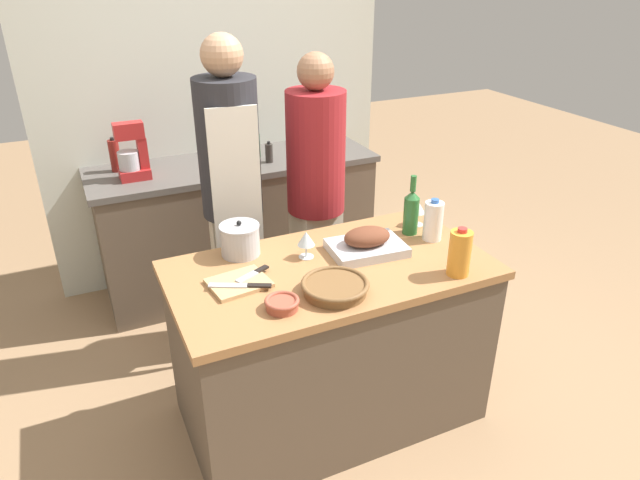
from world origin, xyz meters
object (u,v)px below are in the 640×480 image
Objects in this scene: wine_glass_left at (306,239)px; person_cook_aproned at (232,189)px; knife_chef at (242,285)px; person_cook_guest at (316,189)px; juice_jug at (460,253)px; wine_glass_right at (417,208)px; wicker_basket at (335,287)px; stock_pot at (240,240)px; mixing_bowl at (282,303)px; milk_jug at (433,221)px; condiment_bottle_tall at (115,156)px; condiment_bottle_extra at (257,145)px; stand_mixer at (133,156)px; knife_paring at (254,273)px; condiment_bottle_short at (269,153)px; roasting_pan at (367,243)px; cutting_board at (239,283)px; wine_bottle_green at (411,211)px.

person_cook_aproned is (-0.16, 0.62, 0.05)m from wine_glass_left.
person_cook_guest is (0.68, 0.75, 0.05)m from knife_chef.
juice_jug reaches higher than wine_glass_right.
wicker_basket is 0.56m from stock_pot.
person_cook_guest reaches higher than knife_chef.
person_cook_aproned is (0.10, 0.98, 0.12)m from mixing_bowl.
mixing_bowl is 0.45m from wine_glass_left.
knife_chef is at bearing -176.34° from milk_jug.
condiment_bottle_tall is 0.90m from condiment_bottle_extra.
knife_chef is 0.73× the size of stand_mixer.
stock_pot reaches higher than knife_paring.
condiment_bottle_short is at bearing 65.32° from knife_chef.
condiment_bottle_tall reaches higher than mixing_bowl.
roasting_pan is 0.29m from wine_glass_left.
milk_jug is at bearing 1.20° from cutting_board.
knife_chef is at bearing -135.63° from knife_paring.
juice_jug is 1.05m from person_cook_guest.
wine_glass_left is 0.08× the size of person_cook_guest.
cutting_board is 1.49m from condiment_bottle_short.
mixing_bowl is 0.99m from person_cook_aproned.
wine_glass_right reaches higher than knife_paring.
person_cook_aproned is at bearing 122.24° from roasting_pan.
wine_bottle_green is 0.96m from person_cook_aproned.
knife_chef is at bearing -106.82° from stock_pot.
roasting_pan is 1.28× the size of wicker_basket.
condiment_bottle_short is (-0.00, 1.31, 0.06)m from roasting_pan.
stand_mixer is 0.79m from person_cook_aproned.
roasting_pan reaches higher than mixing_bowl.
juice_jug reaches higher than knife_chef.
person_cook_aproned reaches higher than condiment_bottle_tall.
juice_jug reaches higher than wicker_basket.
knife_paring is 0.50× the size of stand_mixer.
condiment_bottle_extra reaches higher than milk_jug.
person_cook_aproned is at bearing 146.93° from wine_glass_right.
knife_paring is 1.60m from condiment_bottle_tall.
person_cook_guest is (0.69, 0.71, 0.07)m from cutting_board.
juice_jug reaches higher than condiment_bottle_extra.
juice_jug is 2.25m from condiment_bottle_tall.
wicker_basket is 1.07× the size of cutting_board.
cutting_board is at bearing 91.74° from knife_chef.
condiment_bottle_tall is at bearing 109.37° from wicker_basket.
roasting_pan is at bearing -163.14° from wine_bottle_green.
wine_bottle_green is at bearing 23.99° from mixing_bowl.
milk_jug is 1.62× the size of wine_glass_left.
stock_pot is (-0.25, 0.50, 0.04)m from wicker_basket.
wine_glass_right is 0.39× the size of stand_mixer.
condiment_bottle_short is at bearing -3.89° from stand_mixer.
person_cook_guest is at bearing 86.28° from roasting_pan.
cutting_board is 0.78× the size of stand_mixer.
person_cook_aproned is at bearing -58.49° from stand_mixer.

